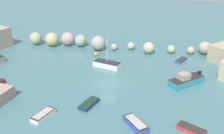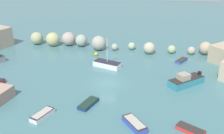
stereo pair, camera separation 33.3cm
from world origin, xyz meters
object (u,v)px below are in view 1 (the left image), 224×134
Objects in this scene: moored_boat_1 at (43,115)px; moored_boat_6 at (186,80)px; moored_boat_7 at (136,124)px; moored_boat_3 at (191,129)px; moored_boat_4 at (181,60)px; moored_boat_5 at (107,64)px; channel_buoy at (96,54)px; moored_boat_0 at (89,104)px.

moored_boat_6 is (16.52, 11.27, 0.36)m from moored_boat_1.
moored_boat_1 is at bearing -128.33° from moored_boat_7.
moored_boat_1 is 16.29m from moored_boat_3.
moored_boat_5 is (-12.15, -4.66, 0.25)m from moored_boat_4.
moored_boat_7 is at bearing 130.20° from moored_boat_5.
channel_buoy reaches higher than moored_boat_3.
channel_buoy is at bearing 15.30° from moored_boat_1.
moored_boat_1 reaches higher than moored_boat_0.
moored_boat_3 is at bearing -70.26° from moored_boat_1.
moored_boat_4 is 0.64× the size of moored_boat_5.
moored_boat_3 is at bearing 53.27° from moored_boat_7.
moored_boat_3 is (15.13, -19.91, -0.08)m from channel_buoy.
moored_boat_3 reaches higher than moored_boat_0.
moored_boat_1 is 0.96× the size of moored_boat_7.
channel_buoy is at bearing 118.64° from moored_boat_4.
moored_boat_6 is at bearing -30.29° from channel_buoy.
moored_boat_5 is at bearing 163.02° from moored_boat_7.
moored_boat_0 is 12.24m from moored_boat_3.
channel_buoy is 0.13× the size of moored_boat_6.
moored_boat_1 is 20.00m from moored_boat_6.
moored_boat_0 is 0.63× the size of moored_boat_6.
channel_buoy is 17.79m from moored_boat_6.
moored_boat_3 is 19.44m from moored_boat_5.
moored_boat_1 is 0.65× the size of moored_boat_5.
moored_boat_3 is (11.84, -3.08, 0.03)m from moored_boat_0.
moored_boat_5 is (4.24, 15.60, 0.17)m from moored_boat_1.
moored_boat_5 is at bearing -61.11° from moored_boat_6.
moored_boat_7 is at bearing -65.14° from channel_buoy.
moored_boat_3 is (16.28, 0.33, -0.05)m from moored_boat_1.
moored_boat_7 reaches higher than moored_boat_1.
moored_boat_6 reaches higher than moored_boat_4.
moored_boat_7 is at bearing -70.83° from moored_boat_1.
moored_boat_4 is at bearing -60.63° from moored_boat_3.
moored_boat_0 is at bearing -8.67° from moored_boat_6.
channel_buoy is 20.27m from moored_boat_1.
moored_boat_4 is at bearing 0.06° from channel_buoy.
moored_boat_1 is at bearing -93.27° from channel_buoy.
channel_buoy is 0.21× the size of moored_boat_1.
moored_boat_0 is 14.41m from moored_boat_6.
moored_boat_0 is (3.29, -16.82, -0.11)m from channel_buoy.
moored_boat_4 is 9.00m from moored_boat_6.
moored_boat_0 is 1.06× the size of moored_boat_3.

